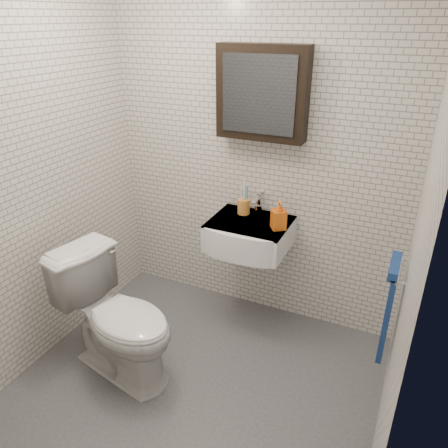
# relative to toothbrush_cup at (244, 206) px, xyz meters

# --- Properties ---
(ground) EXTENTS (2.20, 2.00, 0.01)m
(ground) POSITION_rel_toothbrush_cup_xyz_m (0.04, -0.88, -0.91)
(ground) COLOR #494B50
(ground) RESTS_ON ground
(room_shell) EXTENTS (2.22, 2.02, 2.51)m
(room_shell) POSITION_rel_toothbrush_cup_xyz_m (0.04, -0.88, 0.56)
(room_shell) COLOR silver
(room_shell) RESTS_ON ground
(washbasin) EXTENTS (0.55, 0.50, 0.20)m
(washbasin) POSITION_rel_toothbrush_cup_xyz_m (0.09, -0.14, -0.15)
(washbasin) COLOR white
(washbasin) RESTS_ON room_shell
(faucet) EXTENTS (0.06, 0.20, 0.15)m
(faucet) POSITION_rel_toothbrush_cup_xyz_m (0.09, 0.05, 0.01)
(faucet) COLOR silver
(faucet) RESTS_ON washbasin
(mirror_cabinet) EXTENTS (0.60, 0.15, 0.60)m
(mirror_cabinet) POSITION_rel_toothbrush_cup_xyz_m (0.09, 0.05, 0.79)
(mirror_cabinet) COLOR black
(mirror_cabinet) RESTS_ON room_shell
(towel_rail) EXTENTS (0.09, 0.30, 0.58)m
(towel_rail) POSITION_rel_toothbrush_cup_xyz_m (1.09, -0.53, -0.19)
(towel_rail) COLOR silver
(towel_rail) RESTS_ON room_shell
(toothbrush_cup) EXTENTS (0.09, 0.09, 0.24)m
(toothbrush_cup) POSITION_rel_toothbrush_cup_xyz_m (0.00, 0.00, 0.00)
(toothbrush_cup) COLOR orange
(toothbrush_cup) RESTS_ON washbasin
(soap_bottle) EXTENTS (0.13, 0.13, 0.20)m
(soap_bottle) POSITION_rel_toothbrush_cup_xyz_m (0.31, -0.13, 0.04)
(soap_bottle) COLOR #FB531A
(soap_bottle) RESTS_ON washbasin
(toilet) EXTENTS (0.90, 0.63, 0.83)m
(toilet) POSITION_rel_toothbrush_cup_xyz_m (-0.46, -0.94, -0.49)
(toilet) COLOR white
(toilet) RESTS_ON ground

